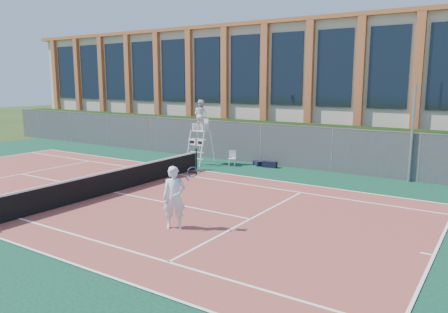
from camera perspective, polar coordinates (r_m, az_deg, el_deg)
The scene contains 13 objects.
ground at distance 18.35m, azimuth -14.20°, elevation -4.63°, with size 120.00×120.00×0.00m, color #233814.
apron at distance 19.02m, azimuth -11.99°, elevation -4.02°, with size 36.00×20.00×0.01m, color #0B331F.
tennis_court at distance 18.35m, azimuth -14.21°, elevation -4.57°, with size 23.77×10.97×0.02m, color brown.
tennis_net at distance 18.23m, azimuth -14.27°, elevation -2.99°, with size 0.10×11.30×1.10m.
fence at distance 24.82m, azimuth 0.77°, elevation 2.00°, with size 40.00×0.06×2.20m, color #595E60, non-canonical shape.
hedge at distance 25.83m, azimuth 2.20°, elevation 2.30°, with size 40.00×1.40×2.20m, color black.
building at distance 32.68m, azimuth 9.53°, elevation 9.11°, with size 45.00×10.60×8.22m.
steel_pole at distance 21.08m, azimuth 23.34°, elevation 2.77°, with size 0.12×0.12×4.38m, color #9EA0A5.
umpire_chair at distance 23.63m, azimuth -3.05°, elevation 5.21°, with size 0.99×1.52×3.54m.
plastic_chair at distance 23.32m, azimuth 1.08°, elevation -0.05°, with size 0.50×0.50×0.81m.
sports_bag_near at distance 23.01m, azimuth 5.99°, elevation -1.02°, with size 0.76×0.31×0.33m, color black.
sports_bag_far at distance 23.50m, azimuth 4.37°, elevation -0.87°, with size 0.60×0.26×0.24m, color black.
tennis_player at distance 13.41m, azimuth -6.50°, elevation -5.33°, with size 1.12×0.87×1.92m.
Camera 1 is at (13.19, -11.95, 4.50)m, focal length 35.00 mm.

